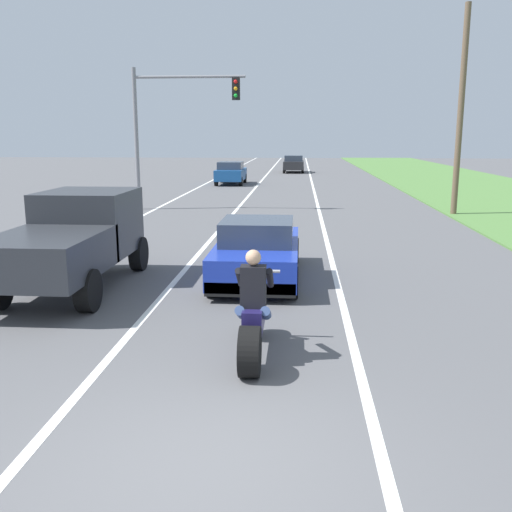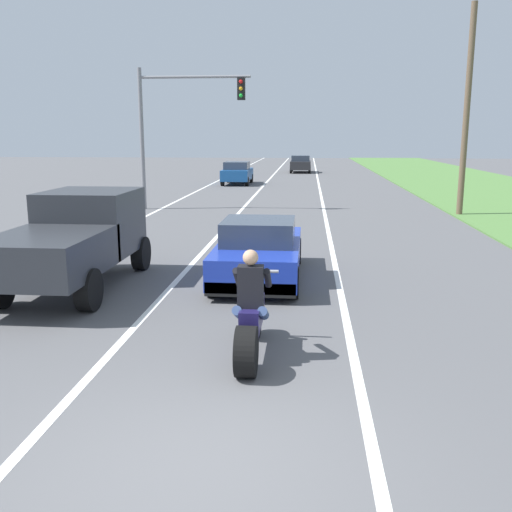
# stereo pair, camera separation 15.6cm
# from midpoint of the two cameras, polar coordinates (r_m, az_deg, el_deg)

# --- Properties ---
(ground_plane) EXTENTS (160.00, 160.00, 0.00)m
(ground_plane) POSITION_cam_midpoint_polar(r_m,az_deg,el_deg) (5.99, -5.64, -20.14)
(ground_plane) COLOR #565659
(lane_stripe_left_solid) EXTENTS (0.14, 120.00, 0.01)m
(lane_stripe_left_solid) POSITION_cam_midpoint_polar(r_m,az_deg,el_deg) (25.98, -9.14, 4.77)
(lane_stripe_left_solid) COLOR white
(lane_stripe_left_solid) RESTS_ON ground
(lane_stripe_right_solid) EXTENTS (0.14, 120.00, 0.01)m
(lane_stripe_right_solid) POSITION_cam_midpoint_polar(r_m,az_deg,el_deg) (25.19, 6.99, 4.61)
(lane_stripe_right_solid) COLOR white
(lane_stripe_right_solid) RESTS_ON ground
(lane_stripe_centre_dashed) EXTENTS (0.14, 120.00, 0.01)m
(lane_stripe_centre_dashed) POSITION_cam_midpoint_polar(r_m,az_deg,el_deg) (25.34, -1.20, 4.74)
(lane_stripe_centre_dashed) COLOR white
(lane_stripe_centre_dashed) RESTS_ON ground
(motorcycle_with_rider) EXTENTS (0.70, 2.21, 1.62)m
(motorcycle_with_rider) POSITION_cam_midpoint_polar(r_m,az_deg,el_deg) (8.20, 0.01, -6.42)
(motorcycle_with_rider) COLOR black
(motorcycle_with_rider) RESTS_ON ground
(sports_car_blue) EXTENTS (1.84, 4.30, 1.37)m
(sports_car_blue) POSITION_cam_midpoint_polar(r_m,az_deg,el_deg) (12.81, 0.67, 0.47)
(sports_car_blue) COLOR #1E38B2
(sports_car_blue) RESTS_ON ground
(pickup_truck_left_lane_dark_grey) EXTENTS (2.02, 4.80, 1.98)m
(pickup_truck_left_lane_dark_grey) POSITION_cam_midpoint_polar(r_m,az_deg,el_deg) (12.56, -17.27, 1.91)
(pickup_truck_left_lane_dark_grey) COLOR #2D3035
(pickup_truck_left_lane_dark_grey) RESTS_ON ground
(traffic_light_mast_near) EXTENTS (4.83, 0.34, 6.00)m
(traffic_light_mast_near) POSITION_cam_midpoint_polar(r_m,az_deg,el_deg) (25.26, -7.90, 13.72)
(traffic_light_mast_near) COLOR gray
(traffic_light_mast_near) RESTS_ON ground
(utility_pole_roadside) EXTENTS (0.24, 0.24, 8.16)m
(utility_pole_roadside) POSITION_cam_midpoint_polar(r_m,az_deg,el_deg) (24.50, 20.50, 13.31)
(utility_pole_roadside) COLOR brown
(utility_pole_roadside) RESTS_ON ground
(distant_car_far_ahead) EXTENTS (1.80, 4.00, 1.50)m
(distant_car_far_ahead) POSITION_cam_midpoint_polar(r_m,az_deg,el_deg) (38.44, -1.77, 8.34)
(distant_car_far_ahead) COLOR #194C8C
(distant_car_far_ahead) RESTS_ON ground
(distant_car_further_ahead) EXTENTS (1.80, 4.00, 1.50)m
(distant_car_further_ahead) POSITION_cam_midpoint_polar(r_m,az_deg,el_deg) (51.09, 4.57, 9.20)
(distant_car_further_ahead) COLOR #262628
(distant_car_further_ahead) RESTS_ON ground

